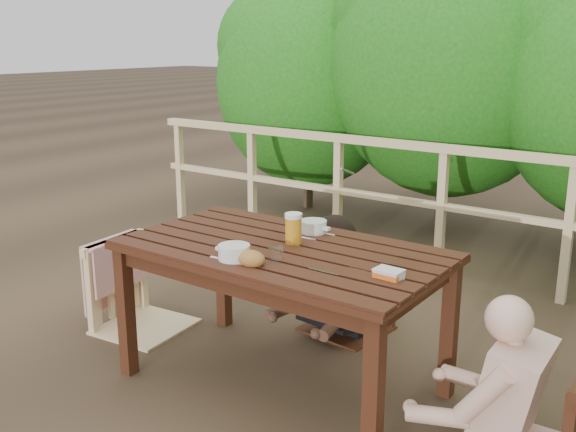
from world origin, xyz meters
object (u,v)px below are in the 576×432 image
Objects in this scene: beer_glass at (293,230)px; butter_tub at (389,275)px; soup_near at (234,254)px; soup_far at (313,228)px; chair_left at (141,249)px; chair_right at (531,359)px; tumbler at (276,255)px; bread_roll at (252,259)px; chair_far at (348,258)px; table at (282,318)px; diner_right at (542,334)px; woman at (350,240)px.

beer_glass is 1.38× the size of butter_tub.
soup_near is 1.05× the size of soup_far.
chair_left is at bearing -167.53° from soup_far.
tumbler is (-1.12, -0.23, 0.29)m from chair_right.
bread_roll reaches higher than butter_tub.
soup_near reaches higher than tumbler.
soup_far is at bearing 84.68° from soup_near.
chair_right reaches higher than beer_glass.
tumbler is (0.06, 0.11, 0.00)m from bread_roll.
tumbler is at bearing -71.51° from beer_glass.
beer_glass is at bearing -77.45° from chair_far.
beer_glass is (0.08, 0.37, 0.04)m from soup_near.
beer_glass is (0.01, 0.08, 0.45)m from table.
table is 1.71× the size of chair_far.
beer_glass is at bearing 81.01° from table.
butter_tub is at bearing -7.86° from table.
diner_right is 0.65m from butter_tub.
tumbler reaches higher than butter_tub.
chair_right is 7.95× the size of butter_tub.
bread_roll is (0.11, -1.06, 0.31)m from chair_far.
diner_right is 8.93× the size of bread_roll.
bread_roll is at bearing -117.69° from tumbler.
soup_far is 2.96× the size of tumbler.
diner_right reaches higher than table.
soup_near is 0.20m from tumbler.
chair_far is 1.15m from butter_tub.
table is 9.46× the size of beer_glass.
diner_right is (1.32, -0.72, 0.14)m from chair_far.
bread_roll is 0.12m from tumbler.
bread_roll is (-1.21, -0.34, 0.17)m from diner_right.
beer_glass is at bearing 86.51° from diner_right.
chair_right is 1.49m from woman.
woman reaches higher than butter_tub.
table is 0.51m from soup_far.
woman is 4.57× the size of soup_near.
butter_tub is (0.63, -0.09, 0.40)m from table.
chair_far is at bearing 100.15° from tumbler.
diner_right is at bearing 11.49° from tumbler.
chair_far is 1.10m from soup_near.
butter_tub is at bearing -30.72° from soup_far.
chair_far is 0.78m from beer_glass.
soup_far is at bearing 103.12° from tumbler.
chair_far is 3.69× the size of soup_near.
chair_left is at bearing 161.71° from soup_near.
woman is 6.83× the size of beer_glass.
tumbler is (0.11, -0.48, 0.00)m from soup_far.
chair_far reaches higher than butter_tub.
bread_roll is (0.04, -0.30, 0.41)m from table.
woman is 0.95× the size of diner_right.
butter_tub is (-0.62, -0.14, 0.16)m from diner_right.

